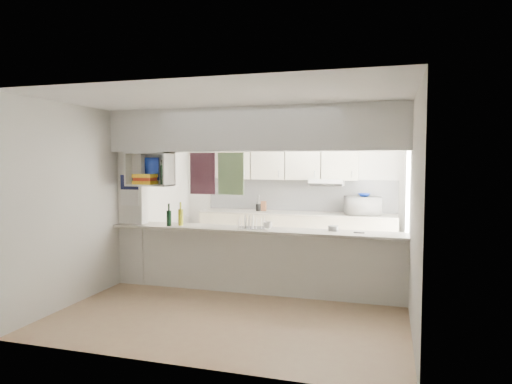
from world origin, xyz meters
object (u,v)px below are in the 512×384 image
at_px(microwave, 363,206).
at_px(wine_bottles, 175,217).
at_px(bowl, 364,195).
at_px(dish_rack, 251,223).

distance_m(microwave, wine_bottles, 3.33).
bearing_deg(microwave, wine_bottles, 23.15).
height_order(bowl, dish_rack, bowl).
distance_m(bowl, dish_rack, 2.57).
distance_m(microwave, dish_rack, 2.51).
height_order(microwave, bowl, bowl).
relative_size(dish_rack, wine_bottles, 1.25).
relative_size(microwave, dish_rack, 1.36).
bearing_deg(dish_rack, bowl, 41.32).
relative_size(microwave, wine_bottles, 1.70).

